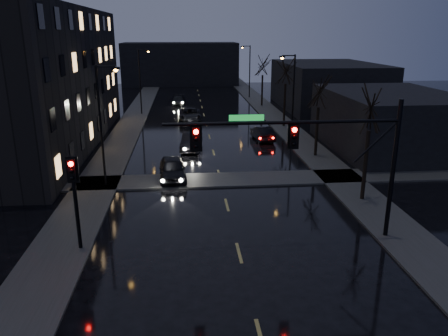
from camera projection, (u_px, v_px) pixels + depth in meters
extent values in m
cube|color=#2D2D2B|center=(126.00, 131.00, 45.48)|extent=(3.00, 140.00, 0.12)
cube|color=#2D2D2B|center=(287.00, 128.00, 46.94)|extent=(3.00, 140.00, 0.12)
cube|color=#2D2D2B|center=(221.00, 180.00, 30.52)|extent=(40.00, 3.00, 0.12)
cube|color=black|center=(23.00, 79.00, 38.27)|extent=(12.00, 30.00, 12.00)
cube|color=black|center=(389.00, 121.00, 38.26)|extent=(10.00, 14.00, 5.00)
cube|color=black|center=(327.00, 86.00, 59.15)|extent=(12.00, 18.00, 6.00)
cube|color=black|center=(180.00, 64.00, 85.66)|extent=(22.00, 10.00, 8.00)
cylinder|color=black|center=(393.00, 171.00, 21.12)|extent=(0.22, 0.22, 7.00)
cylinder|color=black|center=(283.00, 123.00, 19.90)|extent=(11.00, 0.16, 0.16)
cylinder|color=black|center=(376.00, 142.00, 20.59)|extent=(2.05, 0.10, 2.05)
cube|color=#0C591E|center=(247.00, 118.00, 19.68)|extent=(1.60, 0.04, 0.28)
cube|color=black|center=(196.00, 138.00, 19.75)|extent=(0.35, 0.28, 1.05)
sphere|color=#FF0705|center=(196.00, 132.00, 19.50)|extent=(0.22, 0.22, 0.22)
cube|color=black|center=(293.00, 136.00, 20.14)|extent=(0.35, 0.28, 1.05)
sphere|color=#FF0705|center=(295.00, 130.00, 19.89)|extent=(0.22, 0.22, 0.22)
cylinder|color=black|center=(76.00, 207.00, 20.21)|extent=(0.18, 0.18, 4.40)
cube|color=black|center=(72.00, 170.00, 19.67)|extent=(0.35, 0.28, 1.05)
sphere|color=#FF0705|center=(71.00, 164.00, 19.42)|extent=(0.22, 0.22, 0.22)
cylinder|color=black|center=(365.00, 166.00, 26.33)|extent=(0.24, 0.24, 4.40)
cylinder|color=black|center=(317.00, 132.00, 35.88)|extent=(0.24, 0.24, 4.12)
cylinder|color=black|center=(285.00, 106.00, 47.20)|extent=(0.24, 0.24, 4.68)
cylinder|color=black|center=(262.00, 91.00, 60.57)|extent=(0.24, 0.24, 4.29)
cylinder|color=black|center=(101.00, 128.00, 28.21)|extent=(0.16, 0.16, 8.00)
cylinder|color=black|center=(106.00, 67.00, 27.09)|extent=(1.20, 0.10, 0.10)
cube|color=black|center=(116.00, 68.00, 27.18)|extent=(0.50, 0.25, 0.15)
sphere|color=#FFA232|center=(116.00, 70.00, 27.21)|extent=(0.28, 0.28, 0.28)
cylinder|color=black|center=(140.00, 82.00, 53.87)|extent=(0.16, 0.16, 8.00)
cylinder|color=black|center=(143.00, 50.00, 52.76)|extent=(1.20, 0.10, 0.10)
cube|color=black|center=(148.00, 51.00, 52.84)|extent=(0.50, 0.25, 0.15)
sphere|color=#FFA232|center=(148.00, 51.00, 52.87)|extent=(0.28, 0.28, 0.28)
cylinder|color=black|center=(293.00, 98.00, 40.95)|extent=(0.16, 0.16, 8.00)
cylinder|color=black|center=(289.00, 56.00, 39.74)|extent=(1.20, 0.10, 0.10)
cube|color=black|center=(282.00, 57.00, 39.72)|extent=(0.50, 0.25, 0.15)
sphere|color=#FFA232|center=(282.00, 58.00, 39.75)|extent=(0.28, 0.28, 0.28)
cylinder|color=black|center=(250.00, 72.00, 67.57)|extent=(0.16, 0.16, 8.00)
cylinder|color=black|center=(246.00, 46.00, 66.36)|extent=(1.20, 0.10, 0.10)
cube|color=black|center=(242.00, 47.00, 66.34)|extent=(0.50, 0.25, 0.15)
sphere|color=#FFA232|center=(242.00, 47.00, 66.37)|extent=(0.28, 0.28, 0.28)
imported|color=black|center=(173.00, 169.00, 30.61)|extent=(2.08, 4.61, 1.54)
imported|color=black|center=(191.00, 141.00, 38.40)|extent=(2.12, 4.62, 1.47)
imported|color=black|center=(190.00, 115.00, 50.64)|extent=(2.67, 5.55, 1.52)
imported|color=black|center=(178.00, 100.00, 62.10)|extent=(2.02, 4.46, 1.27)
imported|color=black|center=(262.00, 133.00, 41.86)|extent=(1.92, 4.23, 1.35)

